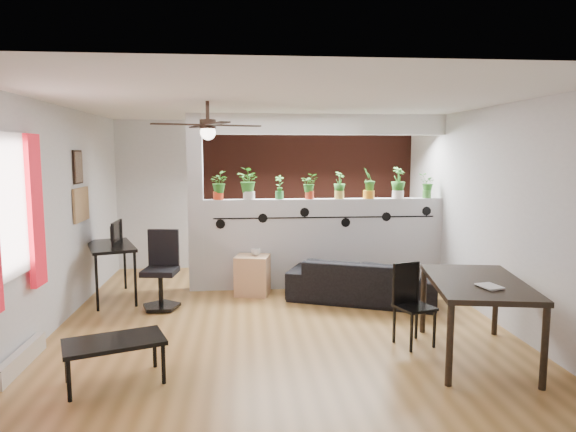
{
  "coord_description": "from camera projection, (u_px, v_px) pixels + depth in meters",
  "views": [
    {
      "loc": [
        -0.44,
        -6.08,
        2.04
      ],
      "look_at": [
        0.17,
        0.6,
        1.21
      ],
      "focal_mm": 32.0,
      "sensor_mm": 36.0,
      "label": 1
    }
  ],
  "objects": [
    {
      "name": "room_shell",
      "position": [
        278.0,
        215.0,
        6.14
      ],
      "size": [
        6.3,
        7.1,
        2.9
      ],
      "color": "olive",
      "rests_on": "ground"
    },
    {
      "name": "partition_wall",
      "position": [
        324.0,
        243.0,
        7.77
      ],
      "size": [
        3.6,
        0.18,
        1.35
      ],
      "primitive_type": "cube",
      "color": "#BCBCC1",
      "rests_on": "ground"
    },
    {
      "name": "ceiling_header",
      "position": [
        325.0,
        124.0,
        7.55
      ],
      "size": [
        3.6,
        0.18,
        0.3
      ],
      "primitive_type": "cube",
      "color": "silver",
      "rests_on": "room_shell"
    },
    {
      "name": "pier_column",
      "position": [
        196.0,
        203.0,
        7.52
      ],
      "size": [
        0.22,
        0.2,
        2.6
      ],
      "primitive_type": "cube",
      "color": "#BCBCC1",
      "rests_on": "ground"
    },
    {
      "name": "brick_panel",
      "position": [
        311.0,
        194.0,
        9.15
      ],
      "size": [
        3.9,
        0.05,
        2.6
      ],
      "primitive_type": "cube",
      "color": "#983E2C",
      "rests_on": "ground"
    },
    {
      "name": "vine_decal",
      "position": [
        325.0,
        217.0,
        7.63
      ],
      "size": [
        3.31,
        0.01,
        0.3
      ],
      "color": "black",
      "rests_on": "partition_wall"
    },
    {
      "name": "window_assembly",
      "position": [
        10.0,
        211.0,
        4.7
      ],
      "size": [
        0.09,
        1.3,
        1.55
      ],
      "color": "white",
      "rests_on": "room_shell"
    },
    {
      "name": "baseboard_heater",
      "position": [
        22.0,
        359.0,
        4.88
      ],
      "size": [
        0.08,
        1.0,
        0.18
      ],
      "primitive_type": "cube",
      "color": "silver",
      "rests_on": "ground"
    },
    {
      "name": "corkboard",
      "position": [
        81.0,
        204.0,
        6.84
      ],
      "size": [
        0.03,
        0.6,
        0.45
      ],
      "primitive_type": "cube",
      "color": "#99734A",
      "rests_on": "room_shell"
    },
    {
      "name": "framed_art",
      "position": [
        78.0,
        167.0,
        6.73
      ],
      "size": [
        0.03,
        0.34,
        0.44
      ],
      "color": "#8C7259",
      "rests_on": "room_shell"
    },
    {
      "name": "ceiling_fan",
      "position": [
        208.0,
        127.0,
        5.65
      ],
      "size": [
        1.19,
        1.19,
        0.43
      ],
      "color": "black",
      "rests_on": "room_shell"
    },
    {
      "name": "potted_plant_0",
      "position": [
        218.0,
        185.0,
        7.52
      ],
      "size": [
        0.24,
        0.26,
        0.42
      ],
      "color": "red",
      "rests_on": "partition_wall"
    },
    {
      "name": "potted_plant_1",
      "position": [
        249.0,
        183.0,
        7.56
      ],
      "size": [
        0.32,
        0.32,
        0.47
      ],
      "color": "silver",
      "rests_on": "partition_wall"
    },
    {
      "name": "potted_plant_2",
      "position": [
        279.0,
        186.0,
        7.6
      ],
      "size": [
        0.2,
        0.18,
        0.36
      ],
      "color": "#2E8036",
      "rests_on": "partition_wall"
    },
    {
      "name": "potted_plant_3",
      "position": [
        310.0,
        185.0,
        7.64
      ],
      "size": [
        0.21,
        0.17,
        0.38
      ],
      "color": "#AE331B",
      "rests_on": "partition_wall"
    },
    {
      "name": "potted_plant_4",
      "position": [
        339.0,
        184.0,
        7.68
      ],
      "size": [
        0.26,
        0.26,
        0.41
      ],
      "color": "gold",
      "rests_on": "partition_wall"
    },
    {
      "name": "potted_plant_5",
      "position": [
        369.0,
        182.0,
        7.72
      ],
      "size": [
        0.31,
        0.31,
        0.46
      ],
      "color": "orange",
      "rests_on": "partition_wall"
    },
    {
      "name": "potted_plant_6",
      "position": [
        398.0,
        182.0,
        7.76
      ],
      "size": [
        0.32,
        0.3,
        0.47
      ],
      "color": "white",
      "rests_on": "partition_wall"
    },
    {
      "name": "potted_plant_7",
      "position": [
        427.0,
        185.0,
        7.81
      ],
      "size": [
        0.2,
        0.16,
        0.37
      ],
      "color": "#3D8731",
      "rests_on": "partition_wall"
    },
    {
      "name": "sofa",
      "position": [
        363.0,
        281.0,
        7.06
      ],
      "size": [
        2.05,
        1.42,
        0.56
      ],
      "primitive_type": "imported",
      "rotation": [
        0.0,
        0.0,
        2.76
      ],
      "color": "black",
      "rests_on": "ground"
    },
    {
      "name": "cube_shelf",
      "position": [
        252.0,
        275.0,
        7.39
      ],
      "size": [
        0.54,
        0.5,
        0.57
      ],
      "primitive_type": "cube",
      "rotation": [
        0.0,
        0.0,
        -0.22
      ],
      "color": "tan",
      "rests_on": "ground"
    },
    {
      "name": "cup",
      "position": [
        256.0,
        252.0,
        7.35
      ],
      "size": [
        0.18,
        0.18,
        0.11
      ],
      "primitive_type": "imported",
      "rotation": [
        0.0,
        0.0,
        -0.41
      ],
      "color": "gray",
      "rests_on": "cube_shelf"
    },
    {
      "name": "computer_desk",
      "position": [
        111.0,
        250.0,
        7.1
      ],
      "size": [
        0.89,
        1.2,
        0.78
      ],
      "color": "black",
      "rests_on": "ground"
    },
    {
      "name": "monitor",
      "position": [
        113.0,
        237.0,
        7.23
      ],
      "size": [
        0.3,
        0.05,
        0.17
      ],
      "primitive_type": "imported",
      "rotation": [
        0.0,
        0.0,
        1.56
      ],
      "color": "black",
      "rests_on": "computer_desk"
    },
    {
      "name": "office_chair",
      "position": [
        162.0,
        275.0,
        6.72
      ],
      "size": [
        0.53,
        0.53,
        1.01
      ],
      "color": "black",
      "rests_on": "ground"
    },
    {
      "name": "dining_table",
      "position": [
        477.0,
        288.0,
        5.06
      ],
      "size": [
        1.12,
        1.58,
        0.79
      ],
      "color": "black",
      "rests_on": "ground"
    },
    {
      "name": "book",
      "position": [
        482.0,
        287.0,
        4.75
      ],
      "size": [
        0.21,
        0.26,
        0.02
      ],
      "primitive_type": "imported",
      "rotation": [
        0.0,
        0.0,
        0.21
      ],
      "color": "gray",
      "rests_on": "dining_table"
    },
    {
      "name": "folding_chair",
      "position": [
        410.0,
        296.0,
        5.47
      ],
      "size": [
        0.45,
        0.45,
        0.87
      ],
      "color": "black",
      "rests_on": "ground"
    },
    {
      "name": "coffee_table",
      "position": [
        114.0,
        345.0,
        4.52
      ],
      "size": [
        0.96,
        0.74,
        0.4
      ],
      "color": "black",
      "rests_on": "ground"
    }
  ]
}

